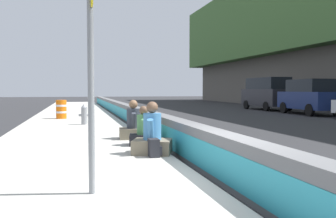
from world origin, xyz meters
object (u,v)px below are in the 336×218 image
Objects in this scene: parked_car_fourth at (309,96)px; parked_car_midline at (267,93)px; backpack at (154,148)px; fire_hydrant at (84,114)px; seated_person_middle at (144,133)px; seated_person_foreground at (152,137)px; seated_person_rear at (133,126)px; route_sign_post at (91,47)px; construction_barrel at (61,109)px.

parked_car_midline is (5.72, -0.11, 0.17)m from parked_car_fourth.
backpack is 23.04m from parked_car_midline.
fire_hydrant is at bearing 109.34° from parked_car_fourth.
seated_person_foreground is at bearing 178.19° from seated_person_middle.
seated_person_foreground is at bearing -179.40° from seated_person_rear.
parked_car_midline is (15.76, -13.09, 0.85)m from seated_person_rear.
seated_person_rear is (-5.01, -1.35, -0.08)m from fire_hydrant.
seated_person_middle is at bearing -19.13° from route_sign_post.
seated_person_middle is 0.20× the size of parked_car_midline.
route_sign_post is at bearing 160.87° from seated_person_middle.
construction_barrel is (14.32, 0.95, -1.59)m from route_sign_post.
construction_barrel is (11.70, 2.39, 0.28)m from backpack.
parked_car_fourth is (5.03, -14.33, 0.60)m from fire_hydrant.
seated_person_middle is at bearing 142.76° from parked_car_midline.
parked_car_midline reaches higher than fire_hydrant.
route_sign_post reaches higher than seated_person_middle.
parked_car_fourth reaches higher than backpack.
parked_car_midline reaches higher than seated_person_foreground.
backpack is (-0.44, 0.05, -0.18)m from seated_person_foreground.
seated_person_rear is at bearing -164.22° from construction_barrel.
route_sign_post is 3.79× the size of construction_barrel.
seated_person_foreground reaches higher than construction_barrel.
seated_person_foreground is at bearing -26.04° from route_sign_post.
seated_person_middle is at bearing -2.84° from backpack.
seated_person_rear is 8.87m from construction_barrel.
seated_person_rear is 0.24× the size of parked_car_fourth.
seated_person_rear is 2.92× the size of backpack.
seated_person_foreground is 2.73m from seated_person_rear.
seated_person_middle is 21.53m from parked_car_midline.
seated_person_foreground is at bearing -169.91° from fire_hydrant.
parked_car_fourth is at bearing 178.88° from parked_car_midline.
seated_person_foreground is at bearing 134.62° from parked_car_fourth.
seated_person_foreground is 0.48m from backpack.
parked_car_midline reaches higher than construction_barrel.
parked_car_fourth reaches higher than seated_person_rear.
route_sign_post reaches higher than seated_person_foreground.
construction_barrel is 0.20× the size of parked_car_fourth.
seated_person_foreground is 11.53m from construction_barrel.
seated_person_foreground is at bearing 144.77° from parked_car_midline.
parked_car_fourth reaches higher than seated_person_foreground.
seated_person_foreground reaches higher than seated_person_middle.
construction_barrel is at bearing 15.78° from seated_person_rear.
backpack is (-1.81, 0.09, -0.13)m from seated_person_middle.
seated_person_foreground is 1.27× the size of construction_barrel.
parked_car_fourth is at bearing -70.66° from fire_hydrant.
fire_hydrant is at bearing 9.25° from backpack.
parked_car_fourth is 5.72m from parked_car_midline.
fire_hydrant is at bearing 126.66° from parked_car_midline.
construction_barrel is 0.19× the size of parked_car_midline.
route_sign_post reaches higher than backpack.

